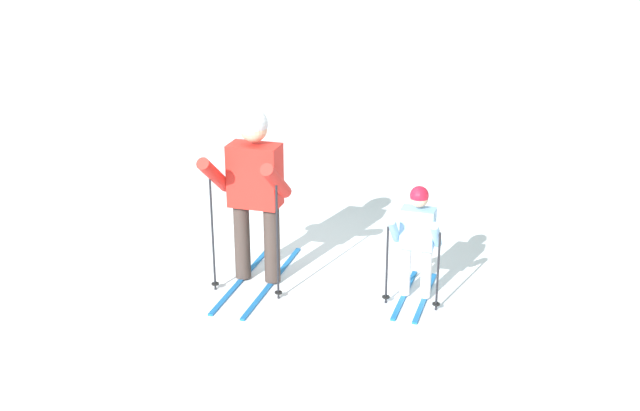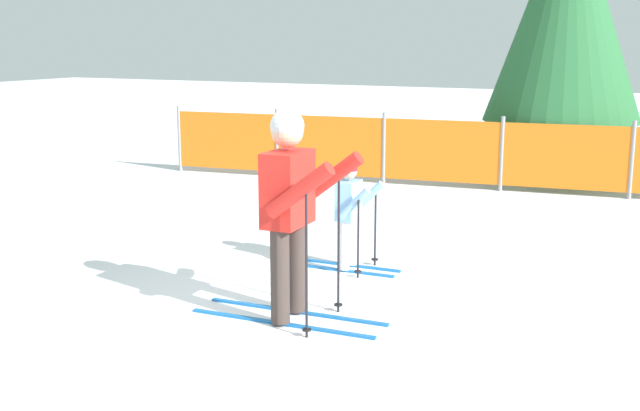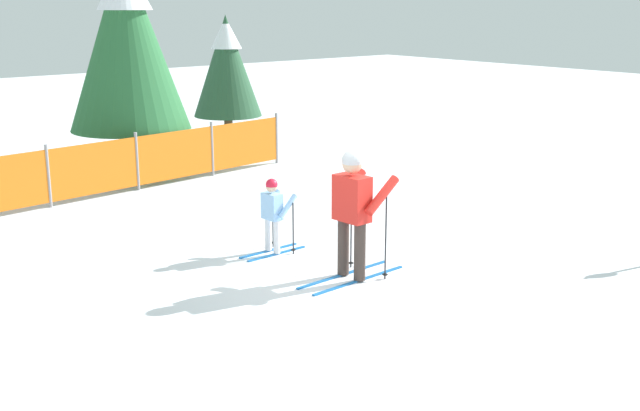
# 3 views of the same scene
# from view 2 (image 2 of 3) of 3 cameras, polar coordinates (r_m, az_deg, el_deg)

# --- Properties ---
(ground_plane) EXTENTS (60.00, 60.00, 0.00)m
(ground_plane) POSITION_cam_2_polar(r_m,az_deg,el_deg) (6.54, -4.01, -8.01)
(ground_plane) COLOR white
(skier_adult) EXTENTS (1.61, 0.73, 1.69)m
(skier_adult) POSITION_cam_2_polar(r_m,az_deg,el_deg) (6.24, -2.09, 0.66)
(skier_adult) COLOR #1966B2
(skier_adult) RESTS_ON ground_plane
(skier_child) EXTENTS (1.02, 0.53, 1.08)m
(skier_child) POSITION_cam_2_polar(r_m,az_deg,el_deg) (7.71, 2.16, -0.06)
(skier_child) COLOR #1966B2
(skier_child) RESTS_ON ground_plane
(safety_fence) EXTENTS (8.93, 1.05, 1.10)m
(safety_fence) POSITION_cam_2_polar(r_m,az_deg,el_deg) (12.20, 8.62, 3.85)
(safety_fence) COLOR gray
(safety_fence) RESTS_ON ground_plane
(conifer_far) EXTENTS (2.40, 2.40, 4.45)m
(conifer_far) POSITION_cam_2_polar(r_m,az_deg,el_deg) (13.12, 17.17, 13.67)
(conifer_far) COLOR #4C3823
(conifer_far) RESTS_ON ground_plane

